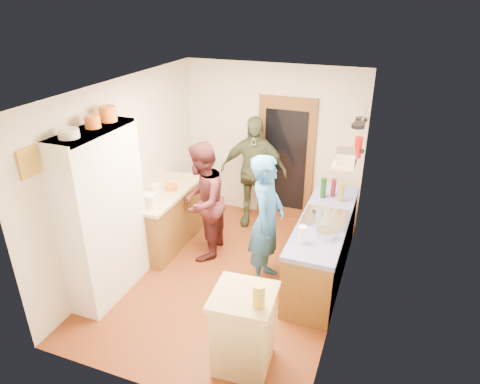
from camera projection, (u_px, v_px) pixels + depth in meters
The scene contains 44 objects.
floor at pixel (228, 276), 5.97m from camera, with size 3.00×4.00×0.02m, color maroon.
ceiling at pixel (225, 87), 4.85m from camera, with size 3.00×4.00×0.02m, color silver.
wall_back at pixel (272, 143), 7.11m from camera, with size 3.00×0.02×2.60m, color beige.
wall_front at pixel (138, 283), 3.71m from camera, with size 3.00×0.02×2.60m, color beige.
wall_left at pixel (125, 175), 5.89m from camera, with size 0.02×4.00×2.60m, color beige.
wall_right at pixel (347, 211), 4.93m from camera, with size 0.02×4.00×2.60m, color beige.
door_frame at pixel (286, 160), 7.10m from camera, with size 0.95×0.06×2.10m, color brown.
door_glass at pixel (285, 161), 7.07m from camera, with size 0.70×0.02×1.70m, color black.
hutch_body at pixel (104, 216), 5.24m from camera, with size 0.40×1.20×2.20m, color white.
hutch_top_shelf at pixel (91, 131), 4.77m from camera, with size 0.40×1.14×0.04m, color white.
plate_stack at pixel (69, 134), 4.46m from camera, with size 0.22×0.22×0.09m, color white.
orange_pot_a at pixel (92, 122), 4.78m from camera, with size 0.18×0.18×0.14m, color orange.
orange_pot_b at pixel (108, 114), 5.02m from camera, with size 0.20×0.20×0.18m, color orange.
left_counter_base at pixel (166, 219), 6.55m from camera, with size 0.60×1.40×0.85m, color brown.
left_counter_top at pixel (164, 193), 6.36m from camera, with size 0.64×1.44×0.05m, color #D9BF85.
toaster at pixel (147, 200), 5.86m from camera, with size 0.25×0.17×0.19m, color white.
kettle at pixel (155, 190), 6.20m from camera, with size 0.14×0.14×0.16m, color white.
orange_bowl at pixel (171, 187), 6.38m from camera, with size 0.19×0.19×0.08m, color orange.
chopping_board at pixel (184, 176), 6.84m from camera, with size 0.30×0.22×0.03m, color #D9BF85.
right_counter_base at pixel (322, 248), 5.82m from camera, with size 0.60×2.20×0.84m, color brown.
right_counter_top at pixel (325, 219), 5.63m from camera, with size 0.62×2.22×0.06m, color #161CA1.
hob at pixel (325, 218), 5.56m from camera, with size 0.55×0.58×0.04m, color silver.
pot_on_hob at pixel (321, 213), 5.49m from camera, with size 0.22×0.22×0.14m, color silver.
bottle_a at pixel (323, 188), 6.09m from camera, with size 0.08×0.08×0.30m, color #143F14.
bottle_b at pixel (333, 188), 6.13m from camera, with size 0.07×0.07×0.27m, color #591419.
bottle_c at pixel (341, 192), 5.98m from camera, with size 0.07×0.07×0.30m, color olive.
paper_towel at pixel (302, 235), 5.00m from camera, with size 0.10×0.10×0.22m, color white.
mixing_bowl at pixel (326, 234), 5.14m from camera, with size 0.24×0.24×0.09m, color silver.
island_base at pixel (243, 332), 4.38m from camera, with size 0.55×0.55×0.86m, color #D9BF85.
island_top at pixel (244, 296), 4.19m from camera, with size 0.62×0.62×0.05m, color #D9BF85.
cutting_board at pixel (240, 291), 4.24m from camera, with size 0.35×0.28×0.02m, color white.
oil_jar at pixel (259, 295), 3.98m from camera, with size 0.12×0.12×0.24m, color #AD9E2D.
pan_rail at pixel (365, 114), 5.91m from camera, with size 0.02×0.02×0.65m, color silver.
pan_hang_a at pixel (358, 126), 5.84m from camera, with size 0.18×0.18×0.05m, color black.
pan_hang_b at pixel (359, 124), 6.02m from camera, with size 0.16×0.16×0.05m, color black.
pan_hang_c at pixel (361, 119), 6.18m from camera, with size 0.17×0.17×0.05m, color black.
wall_shelf at pixel (344, 163), 5.18m from camera, with size 0.26×0.42×0.03m, color #D9BF85.
radio at pixel (345, 156), 5.14m from camera, with size 0.22×0.30×0.15m, color silver.
ext_bracket at pixel (362, 151), 6.31m from camera, with size 0.06×0.10×0.04m, color black.
fire_extinguisher at pixel (358, 147), 6.31m from camera, with size 0.11×0.11×0.32m, color red.
picture_frame at pixel (29, 162), 4.25m from camera, with size 0.03×0.25×0.30m, color gold.
person_hob at pixel (269, 223), 5.47m from camera, with size 0.66×0.43×1.81m, color #275E9B.
person_left at pixel (205, 201), 6.11m from camera, with size 0.85×0.66×1.75m, color #481C1F.
person_back at pixel (254, 172), 6.94m from camera, with size 1.09×0.45×1.86m, color #3B4229.
Camera 1 is at (1.90, -4.52, 3.60)m, focal length 32.00 mm.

